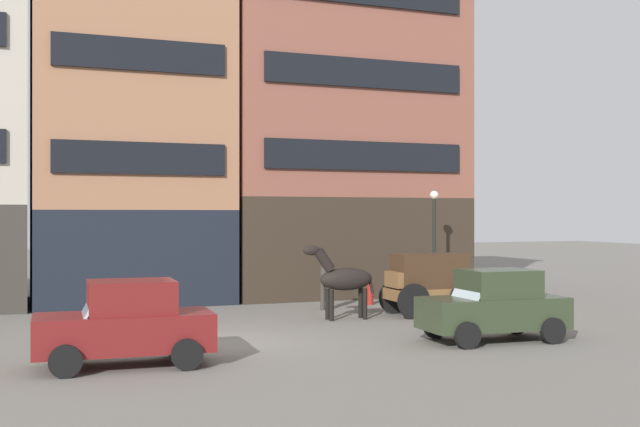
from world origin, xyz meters
name	(u,v)px	position (x,y,z in m)	size (l,w,h in m)	color
ground_plane	(220,343)	(0.00, 0.00, 0.00)	(120.00, 120.00, 0.00)	slate
building_center_left	(129,60)	(-0.83, 10.84, 9.07)	(7.46, 6.37, 18.05)	black
building_center_right	(336,125)	(7.61, 10.84, 6.96)	(10.11, 6.37, 13.84)	#33281E
cargo_wagon	(428,280)	(7.56, 2.96, 1.15)	(2.94, 1.58, 1.98)	brown
draft_horse	(343,278)	(4.61, 2.96, 1.27)	(2.35, 0.65, 2.30)	black
sedan_dark	(126,324)	(-2.60, -2.28, 0.91)	(3.76, 1.99, 1.83)	maroon
sedan_light	(494,305)	(6.62, -2.23, 0.91)	(3.77, 2.01, 1.83)	#2D3823
pedestrian_officer	(325,281)	(4.99, 5.43, 0.98)	(0.51, 0.51, 1.79)	#38332D
streetlamp_curbside	(434,230)	(9.55, 6.09, 2.67)	(0.32, 0.32, 4.12)	black
fire_hydrant_curbside	(370,293)	(7.07, 6.33, 0.43)	(0.24, 0.24, 0.83)	maroon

